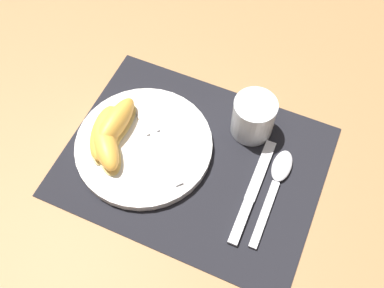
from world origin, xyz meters
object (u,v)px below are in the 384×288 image
at_px(spoon, 277,178).
at_px(juice_glass, 253,119).
at_px(fork, 155,136).
at_px(citrus_wedge_2, 106,147).
at_px(knife, 252,193).
at_px(plate, 144,145).
at_px(citrus_wedge_1, 106,133).
at_px(citrus_wedge_0, 116,124).

bearing_deg(spoon, juice_glass, 133.99).
bearing_deg(fork, spoon, 3.96).
xyz_separation_m(juice_glass, citrus_wedge_2, (-0.22, -0.16, -0.00)).
xyz_separation_m(knife, fork, (-0.20, 0.03, 0.02)).
bearing_deg(fork, juice_glass, 32.50).
xyz_separation_m(fork, citrus_wedge_2, (-0.06, -0.06, 0.01)).
bearing_deg(plate, citrus_wedge_1, -166.51).
xyz_separation_m(plate, spoon, (0.24, 0.04, -0.00)).
xyz_separation_m(knife, citrus_wedge_1, (-0.28, -0.01, 0.03)).
distance_m(fork, citrus_wedge_2, 0.09).
height_order(citrus_wedge_0, citrus_wedge_2, citrus_wedge_0).
height_order(knife, fork, fork).
bearing_deg(plate, citrus_wedge_2, -140.88).
bearing_deg(knife, fork, 172.09).
height_order(citrus_wedge_1, citrus_wedge_2, citrus_wedge_2).
bearing_deg(citrus_wedge_0, juice_glass, 26.54).
height_order(plate, knife, plate).
relative_size(spoon, citrus_wedge_1, 1.50).
distance_m(plate, citrus_wedge_1, 0.07).
bearing_deg(plate, knife, -1.89).
height_order(knife, spoon, spoon).
xyz_separation_m(fork, citrus_wedge_1, (-0.08, -0.04, 0.01)).
xyz_separation_m(plate, fork, (0.01, 0.02, 0.01)).
xyz_separation_m(spoon, citrus_wedge_2, (-0.29, -0.08, 0.03)).
xyz_separation_m(juice_glass, fork, (-0.15, -0.10, -0.02)).
relative_size(knife, fork, 1.36).
bearing_deg(fork, citrus_wedge_1, -155.33).
bearing_deg(knife, juice_glass, 110.51).
relative_size(citrus_wedge_0, citrus_wedge_2, 1.14).
bearing_deg(plate, fork, 57.37).
relative_size(juice_glass, citrus_wedge_2, 0.74).
height_order(juice_glass, citrus_wedge_2, juice_glass).
relative_size(citrus_wedge_0, citrus_wedge_1, 0.95).
bearing_deg(citrus_wedge_1, spoon, 9.61).
distance_m(fork, citrus_wedge_0, 0.07).
bearing_deg(citrus_wedge_1, citrus_wedge_2, -59.03).
xyz_separation_m(citrus_wedge_0, citrus_wedge_1, (-0.01, -0.02, -0.00)).
distance_m(spoon, citrus_wedge_2, 0.30).
bearing_deg(citrus_wedge_0, fork, 11.47).
height_order(plate, juice_glass, juice_glass).
bearing_deg(citrus_wedge_2, fork, 44.04).
distance_m(knife, citrus_wedge_0, 0.27).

